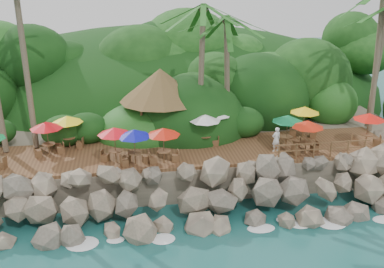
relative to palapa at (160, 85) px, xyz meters
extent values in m
plane|color=#19514F|center=(1.62, -9.37, -5.79)|extent=(140.00, 140.00, 0.00)
cube|color=gray|center=(1.62, 6.63, -4.74)|extent=(32.00, 25.20, 2.10)
ellipsoid|color=#143811|center=(1.62, 14.13, -5.79)|extent=(44.80, 28.00, 15.40)
cube|color=brown|center=(1.62, -3.37, -3.59)|extent=(26.00, 5.00, 0.20)
ellipsoid|color=white|center=(-7.38, -9.07, -5.76)|extent=(1.20, 0.80, 0.06)
ellipsoid|color=white|center=(-4.38, -9.07, -5.76)|extent=(1.20, 0.80, 0.06)
ellipsoid|color=white|center=(-1.38, -9.07, -5.76)|extent=(1.20, 0.80, 0.06)
ellipsoid|color=white|center=(1.62, -9.07, -5.76)|extent=(1.20, 0.80, 0.06)
ellipsoid|color=white|center=(4.62, -9.07, -5.76)|extent=(1.20, 0.80, 0.06)
ellipsoid|color=white|center=(7.62, -9.07, -5.76)|extent=(1.20, 0.80, 0.06)
ellipsoid|color=white|center=(10.62, -9.07, -5.76)|extent=(1.20, 0.80, 0.06)
cylinder|color=brown|center=(-8.38, -0.53, 2.81)|extent=(0.85, 2.29, 12.51)
cylinder|color=brown|center=(2.66, -0.68, 0.84)|extent=(0.67, 0.78, 8.67)
ellipsoid|color=#23601E|center=(2.66, -0.68, 5.17)|extent=(6.00, 6.00, 2.40)
cylinder|color=brown|center=(4.55, -0.12, 0.45)|extent=(0.86, 0.80, 7.89)
ellipsoid|color=#23601E|center=(4.55, -0.12, 4.39)|extent=(6.00, 6.00, 2.40)
cylinder|color=brown|center=(14.73, -1.25, 1.32)|extent=(0.51, 1.26, 9.62)
cylinder|color=brown|center=(15.00, -0.99, 0.70)|extent=(0.43, 0.83, 8.39)
cylinder|color=brown|center=(-1.40, -1.40, -2.29)|extent=(0.16, 0.16, 2.40)
cylinder|color=brown|center=(1.40, -1.40, -2.29)|extent=(0.16, 0.16, 2.40)
cylinder|color=brown|center=(-1.40, 1.40, -2.29)|extent=(0.16, 0.16, 2.40)
cylinder|color=brown|center=(1.40, 1.40, -2.29)|extent=(0.16, 0.16, 2.40)
cone|color=brown|center=(0.00, 0.00, 0.01)|extent=(5.59, 5.59, 2.20)
cylinder|color=brown|center=(3.46, -1.77, -3.14)|extent=(0.08, 0.08, 0.70)
cylinder|color=brown|center=(3.46, -1.77, -2.78)|extent=(0.80, 0.80, 0.05)
cylinder|color=brown|center=(3.46, -1.77, -2.45)|extent=(0.05, 0.05, 2.09)
cone|color=white|center=(3.46, -1.77, -1.54)|extent=(1.99, 1.99, 0.43)
cube|color=brown|center=(2.85, -2.02, -3.27)|extent=(0.52, 0.52, 0.44)
cube|color=brown|center=(4.08, -1.52, -3.27)|extent=(0.52, 0.52, 0.44)
cylinder|color=brown|center=(-1.99, -4.97, -3.14)|extent=(0.08, 0.08, 0.70)
cylinder|color=brown|center=(-1.99, -4.97, -2.78)|extent=(0.80, 0.80, 0.05)
cylinder|color=brown|center=(-1.99, -4.97, -2.45)|extent=(0.05, 0.05, 2.09)
cone|color=#0B0E9B|center=(-1.99, -4.97, -1.54)|extent=(1.99, 1.99, 0.43)
cube|color=brown|center=(-2.63, -5.16, -3.27)|extent=(0.49, 0.49, 0.44)
cube|color=brown|center=(-1.35, -4.79, -3.27)|extent=(0.49, 0.49, 0.44)
cube|color=brown|center=(-9.55, -4.34, -3.27)|extent=(0.51, 0.51, 0.44)
cylinder|color=brown|center=(12.95, -4.20, -3.14)|extent=(0.08, 0.08, 0.70)
cylinder|color=brown|center=(12.95, -4.20, -2.78)|extent=(0.80, 0.80, 0.05)
cylinder|color=brown|center=(12.95, -4.20, -2.45)|extent=(0.05, 0.05, 2.09)
cone|color=red|center=(12.95, -4.20, -1.54)|extent=(1.99, 1.99, 0.43)
cube|color=brown|center=(12.33, -3.96, -3.27)|extent=(0.52, 0.52, 0.44)
cube|color=brown|center=(13.57, -4.45, -3.27)|extent=(0.52, 0.52, 0.44)
cylinder|color=brown|center=(9.48, -2.15, -3.14)|extent=(0.08, 0.08, 0.70)
cylinder|color=brown|center=(9.48, -2.15, -2.78)|extent=(0.80, 0.80, 0.05)
cylinder|color=brown|center=(9.48, -2.15, -2.45)|extent=(0.05, 0.05, 2.09)
cone|color=yellow|center=(9.48, -2.15, -1.54)|extent=(1.99, 1.99, 0.43)
cube|color=brown|center=(8.85, -1.92, -3.27)|extent=(0.51, 0.51, 0.44)
cube|color=brown|center=(10.10, -2.38, -3.27)|extent=(0.51, 0.51, 0.44)
cylinder|color=brown|center=(-6.06, -1.77, -3.14)|extent=(0.08, 0.08, 0.70)
cylinder|color=brown|center=(-6.06, -1.77, -2.78)|extent=(0.80, 0.80, 0.05)
cylinder|color=brown|center=(-6.06, -1.77, -2.45)|extent=(0.05, 0.05, 2.09)
cone|color=yellow|center=(-6.06, -1.77, -1.54)|extent=(1.99, 1.99, 0.43)
cube|color=brown|center=(-6.72, -1.68, -3.27)|extent=(0.45, 0.45, 0.44)
cube|color=brown|center=(-5.40, -1.87, -3.27)|extent=(0.45, 0.45, 0.44)
cylinder|color=brown|center=(-0.31, -4.97, -3.14)|extent=(0.08, 0.08, 0.70)
cylinder|color=brown|center=(-0.31, -4.97, -2.78)|extent=(0.80, 0.80, 0.05)
cylinder|color=brown|center=(-0.31, -4.97, -2.45)|extent=(0.05, 0.05, 2.09)
cone|color=red|center=(-0.31, -4.97, -1.54)|extent=(1.99, 1.99, 0.43)
cube|color=brown|center=(-0.97, -5.04, -3.27)|extent=(0.44, 0.44, 0.44)
cube|color=brown|center=(0.35, -4.90, -3.27)|extent=(0.44, 0.44, 0.44)
cylinder|color=brown|center=(2.55, -2.84, -3.14)|extent=(0.08, 0.08, 0.70)
cylinder|color=brown|center=(2.55, -2.84, -2.78)|extent=(0.80, 0.80, 0.05)
cylinder|color=brown|center=(2.55, -2.84, -2.45)|extent=(0.05, 0.05, 2.09)
cone|color=silver|center=(2.55, -2.84, -1.54)|extent=(1.99, 1.99, 0.43)
cube|color=brown|center=(1.88, -2.81, -3.27)|extent=(0.42, 0.42, 0.44)
cube|color=brown|center=(3.21, -2.87, -3.27)|extent=(0.42, 0.42, 0.44)
cylinder|color=brown|center=(-7.17, -2.73, -3.14)|extent=(0.08, 0.08, 0.70)
cylinder|color=brown|center=(-7.17, -2.73, -2.78)|extent=(0.80, 0.80, 0.05)
cylinder|color=brown|center=(-7.17, -2.73, -2.45)|extent=(0.05, 0.05, 2.09)
cone|color=red|center=(-7.17, -2.73, -1.54)|extent=(1.99, 1.99, 0.43)
cube|color=brown|center=(-7.81, -2.92, -3.27)|extent=(0.50, 0.50, 0.44)
cube|color=brown|center=(-6.53, -2.54, -3.27)|extent=(0.50, 0.50, 0.44)
cylinder|color=brown|center=(-3.12, -4.44, -3.14)|extent=(0.08, 0.08, 0.70)
cylinder|color=brown|center=(-3.12, -4.44, -2.78)|extent=(0.80, 0.80, 0.05)
cylinder|color=brown|center=(-3.12, -4.44, -2.45)|extent=(0.05, 0.05, 2.09)
cone|color=red|center=(-3.12, -4.44, -1.54)|extent=(1.99, 1.99, 0.43)
cube|color=brown|center=(-3.74, -4.21, -3.27)|extent=(0.51, 0.51, 0.44)
cube|color=brown|center=(-2.49, -4.66, -3.27)|extent=(0.51, 0.51, 0.44)
cylinder|color=brown|center=(8.47, -4.97, -3.14)|extent=(0.08, 0.08, 0.70)
cylinder|color=brown|center=(8.47, -4.97, -2.78)|extent=(0.80, 0.80, 0.05)
cylinder|color=brown|center=(8.47, -4.97, -2.45)|extent=(0.05, 0.05, 2.09)
cone|color=red|center=(8.47, -4.97, -1.54)|extent=(1.99, 1.99, 0.43)
cube|color=brown|center=(7.82, -5.09, -3.27)|extent=(0.46, 0.46, 0.44)
cube|color=brown|center=(9.13, -4.85, -3.27)|extent=(0.46, 0.46, 0.44)
cylinder|color=brown|center=(7.66, -3.77, -3.14)|extent=(0.08, 0.08, 0.70)
cylinder|color=brown|center=(7.66, -3.77, -2.78)|extent=(0.80, 0.80, 0.05)
cylinder|color=brown|center=(7.66, -3.77, -2.45)|extent=(0.05, 0.05, 2.09)
cone|color=#0C6F3B|center=(7.66, -3.77, -1.54)|extent=(1.99, 1.99, 0.43)
cube|color=brown|center=(7.02, -3.61, -3.27)|extent=(0.48, 0.48, 0.44)
cube|color=brown|center=(8.31, -3.93, -3.27)|extent=(0.48, 0.48, 0.44)
cylinder|color=brown|center=(6.49, -5.72, -2.99)|extent=(0.10, 0.10, 1.00)
cylinder|color=brown|center=(7.59, -5.72, -2.99)|extent=(0.10, 0.10, 1.00)
cylinder|color=brown|center=(8.69, -5.72, -2.99)|extent=(0.10, 0.10, 1.00)
cylinder|color=brown|center=(9.79, -5.72, -2.99)|extent=(0.10, 0.10, 1.00)
cylinder|color=brown|center=(10.89, -5.72, -2.99)|extent=(0.10, 0.10, 1.00)
cylinder|color=brown|center=(11.99, -5.72, -2.99)|extent=(0.10, 0.10, 1.00)
cube|color=brown|center=(9.24, -5.72, -2.54)|extent=(6.10, 0.06, 0.06)
cube|color=brown|center=(9.24, -5.72, -2.94)|extent=(6.10, 0.06, 0.06)
imported|color=silver|center=(6.79, -4.34, -2.70)|extent=(0.65, 0.51, 1.59)
camera|label=1|loc=(-2.39, -28.71, 7.02)|focal=41.01mm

